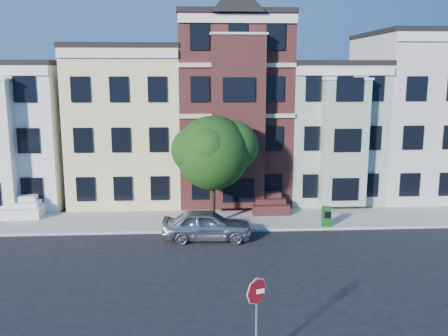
{
  "coord_description": "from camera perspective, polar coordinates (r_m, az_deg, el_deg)",
  "views": [
    {
      "loc": [
        -2.61,
        -19.98,
        8.66
      ],
      "look_at": [
        -1.24,
        2.83,
        4.2
      ],
      "focal_mm": 40.0,
      "sensor_mm": 36.0,
      "label": 1
    }
  ],
  "objects": [
    {
      "name": "ground",
      "position": [
        21.94,
        3.76,
        -12.24
      ],
      "size": [
        120.0,
        120.0,
        0.0
      ],
      "primitive_type": "plane",
      "color": "black"
    },
    {
      "name": "far_sidewalk",
      "position": [
        29.39,
        1.81,
        -5.95
      ],
      "size": [
        60.0,
        4.0,
        0.15
      ],
      "primitive_type": "cube",
      "color": "#9E9B93",
      "rests_on": "ground"
    },
    {
      "name": "house_white",
      "position": [
        36.88,
        -23.1,
        3.68
      ],
      "size": [
        8.0,
        9.0,
        9.0
      ],
      "primitive_type": "cube",
      "color": "white",
      "rests_on": "ground"
    },
    {
      "name": "house_yellow",
      "position": [
        34.95,
        -10.68,
        4.84
      ],
      "size": [
        7.0,
        9.0,
        10.0
      ],
      "primitive_type": "cube",
      "color": "beige",
      "rests_on": "ground"
    },
    {
      "name": "house_brown",
      "position": [
        34.68,
        0.89,
        6.64
      ],
      "size": [
        7.0,
        9.0,
        12.0
      ],
      "primitive_type": "cube",
      "color": "#3F1B19",
      "rests_on": "ground"
    },
    {
      "name": "house_green",
      "position": [
        35.91,
        11.31,
        4.18
      ],
      "size": [
        6.0,
        9.0,
        9.0
      ],
      "primitive_type": "cube",
      "color": "#9DAE95",
      "rests_on": "ground"
    },
    {
      "name": "house_cream",
      "position": [
        38.19,
        21.63,
        5.52
      ],
      "size": [
        8.0,
        9.0,
        11.0
      ],
      "primitive_type": "cube",
      "color": "beige",
      "rests_on": "ground"
    },
    {
      "name": "street_tree",
      "position": [
        27.58,
        -1.32,
        1.16
      ],
      "size": [
        6.65,
        6.65,
        7.56
      ],
      "primitive_type": null,
      "rotation": [
        0.0,
        0.0,
        0.02
      ],
      "color": "#214C15",
      "rests_on": "far_sidewalk"
    },
    {
      "name": "parked_car",
      "position": [
        26.09,
        -1.98,
        -6.52
      ],
      "size": [
        4.73,
        2.11,
        1.58
      ],
      "primitive_type": "imported",
      "rotation": [
        0.0,
        0.0,
        1.52
      ],
      "color": "#A4A9AE",
      "rests_on": "ground"
    },
    {
      "name": "newspaper_box",
      "position": [
        28.42,
        11.62,
        -5.46
      ],
      "size": [
        0.54,
        0.5,
        1.09
      ],
      "primitive_type": "cube",
      "rotation": [
        0.0,
        0.0,
        -0.13
      ],
      "color": "#185118",
      "rests_on": "far_sidewalk"
    },
    {
      "name": "stop_sign",
      "position": [
        15.23,
        3.72,
        -16.41
      ],
      "size": [
        0.82,
        0.34,
        2.99
      ],
      "primitive_type": null,
      "rotation": [
        0.0,
        0.0,
        0.29
      ],
      "color": "#A70D15",
      "rests_on": "near_sidewalk"
    }
  ]
}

